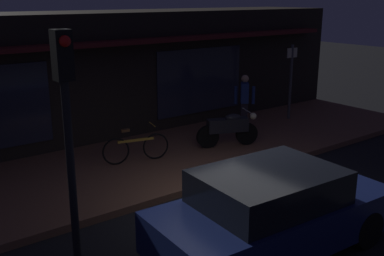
# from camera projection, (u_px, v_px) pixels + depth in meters

# --- Properties ---
(ground_plane) EXTENTS (60.00, 60.00, 0.00)m
(ground_plane) POSITION_uv_depth(u_px,v_px,m) (228.00, 209.00, 9.08)
(ground_plane) COLOR black
(sidewalk_slab) EXTENTS (18.00, 4.00, 0.15)m
(sidewalk_slab) POSITION_uv_depth(u_px,v_px,m) (147.00, 163.00, 11.36)
(sidewalk_slab) COLOR brown
(sidewalk_slab) RESTS_ON ground_plane
(storefront_building) EXTENTS (18.00, 3.30, 3.60)m
(storefront_building) POSITION_uv_depth(u_px,v_px,m) (85.00, 75.00, 13.49)
(storefront_building) COLOR black
(storefront_building) RESTS_ON ground_plane
(motorcycle) EXTENTS (1.62, 0.83, 0.97)m
(motorcycle) POSITION_uv_depth(u_px,v_px,m) (229.00, 128.00, 12.29)
(motorcycle) COLOR black
(motorcycle) RESTS_ON sidewalk_slab
(bicycle_parked) EXTENTS (1.62, 0.52, 0.91)m
(bicycle_parked) POSITION_uv_depth(u_px,v_px,m) (136.00, 148.00, 11.14)
(bicycle_parked) COLOR black
(bicycle_parked) RESTS_ON sidewalk_slab
(person_bystander) EXTENTS (0.53, 0.46, 1.67)m
(person_bystander) POSITION_uv_depth(u_px,v_px,m) (244.00, 101.00, 13.66)
(person_bystander) COLOR #28232D
(person_bystander) RESTS_ON sidewalk_slab
(sign_post) EXTENTS (0.44, 0.09, 2.40)m
(sign_post) POSITION_uv_depth(u_px,v_px,m) (291.00, 77.00, 14.84)
(sign_post) COLOR #47474C
(sign_post) RESTS_ON sidewalk_slab
(traffic_light_pole) EXTENTS (0.24, 0.33, 3.60)m
(traffic_light_pole) POSITION_uv_depth(u_px,v_px,m) (67.00, 110.00, 6.51)
(traffic_light_pole) COLOR black
(traffic_light_pole) RESTS_ON ground_plane
(parked_car_near) EXTENTS (4.19, 1.97, 1.42)m
(parked_car_near) POSITION_uv_depth(u_px,v_px,m) (272.00, 211.00, 7.41)
(parked_car_near) COLOR black
(parked_car_near) RESTS_ON ground_plane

